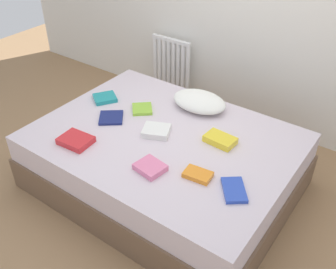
{
  "coord_description": "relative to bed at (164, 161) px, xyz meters",
  "views": [
    {
      "loc": [
        1.43,
        -1.94,
        2.21
      ],
      "look_at": [
        0.0,
        0.05,
        0.48
      ],
      "focal_mm": 40.93,
      "sensor_mm": 36.0,
      "label": 1
    }
  ],
  "objects": [
    {
      "name": "pillow",
      "position": [
        0.0,
        0.51,
        0.32
      ],
      "size": [
        0.48,
        0.34,
        0.13
      ],
      "primitive_type": "ellipsoid",
      "color": "white",
      "rests_on": "bed"
    },
    {
      "name": "textbook_white",
      "position": [
        -0.07,
        -0.01,
        0.28
      ],
      "size": [
        0.26,
        0.25,
        0.05
      ],
      "primitive_type": "cube",
      "rotation": [
        0.0,
        0.0,
        0.42
      ],
      "color": "white",
      "rests_on": "bed"
    },
    {
      "name": "textbook_navy",
      "position": [
        -0.49,
        -0.06,
        0.26
      ],
      "size": [
        0.27,
        0.27,
        0.02
      ],
      "primitive_type": "cube",
      "rotation": [
        0.0,
        0.0,
        -0.9
      ],
      "color": "navy",
      "rests_on": "bed"
    },
    {
      "name": "textbook_lime",
      "position": [
        -0.37,
        0.19,
        0.27
      ],
      "size": [
        0.24,
        0.24,
        0.03
      ],
      "primitive_type": "cube",
      "rotation": [
        0.0,
        0.0,
        -0.84
      ],
      "color": "#8CC638",
      "rests_on": "bed"
    },
    {
      "name": "radiator",
      "position": [
        -0.79,
        1.2,
        0.18
      ],
      "size": [
        0.48,
        0.04,
        0.59
      ],
      "color": "white",
      "rests_on": "ground"
    },
    {
      "name": "textbook_orange",
      "position": [
        0.46,
        -0.25,
        0.27
      ],
      "size": [
        0.2,
        0.14,
        0.03
      ],
      "primitive_type": "cube",
      "rotation": [
        0.0,
        0.0,
        0.12
      ],
      "color": "orange",
      "rests_on": "bed"
    },
    {
      "name": "textbook_pink",
      "position": [
        0.16,
        -0.38,
        0.27
      ],
      "size": [
        0.21,
        0.19,
        0.04
      ],
      "primitive_type": "cube",
      "rotation": [
        0.0,
        0.0,
        -0.16
      ],
      "color": "pink",
      "rests_on": "bed"
    },
    {
      "name": "ground_plane",
      "position": [
        0.0,
        0.0,
        -0.25
      ],
      "size": [
        8.0,
        8.0,
        0.0
      ],
      "primitive_type": "plane",
      "color": "#93704C"
    },
    {
      "name": "textbook_teal",
      "position": [
        -0.75,
        0.14,
        0.27
      ],
      "size": [
        0.25,
        0.25,
        0.04
      ],
      "primitive_type": "cube",
      "rotation": [
        0.0,
        0.0,
        -0.59
      ],
      "color": "teal",
      "rests_on": "bed"
    },
    {
      "name": "textbook_blue",
      "position": [
        0.73,
        -0.24,
        0.27
      ],
      "size": [
        0.25,
        0.26,
        0.03
      ],
      "primitive_type": "cube",
      "rotation": [
        0.0,
        0.0,
        -0.91
      ],
      "color": "#2847B7",
      "rests_on": "bed"
    },
    {
      "name": "textbook_yellow",
      "position": [
        0.39,
        0.17,
        0.28
      ],
      "size": [
        0.24,
        0.16,
        0.05
      ],
      "primitive_type": "cube",
      "rotation": [
        0.0,
        0.0,
        -0.06
      ],
      "color": "yellow",
      "rests_on": "bed"
    },
    {
      "name": "textbook_red",
      "position": [
        -0.48,
        -0.46,
        0.28
      ],
      "size": [
        0.25,
        0.2,
        0.05
      ],
      "primitive_type": "cube",
      "rotation": [
        0.0,
        0.0,
        0.08
      ],
      "color": "red",
      "rests_on": "bed"
    },
    {
      "name": "bed",
      "position": [
        0.0,
        0.0,
        0.0
      ],
      "size": [
        2.0,
        1.5,
        0.5
      ],
      "color": "brown",
      "rests_on": "ground"
    }
  ]
}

